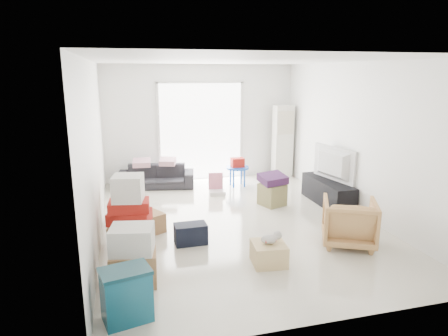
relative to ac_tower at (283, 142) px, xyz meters
name	(u,v)px	position (x,y,z in m)	size (l,w,h in m)	color
room_shell	(237,145)	(-1.95, -2.65, 0.48)	(4.98, 6.48, 3.18)	beige
sliding_door	(201,127)	(-1.95, 0.33, 0.37)	(2.10, 0.04, 2.33)	white
ac_tower	(283,142)	(0.00, 0.00, 0.00)	(0.45, 0.30, 1.75)	beige
tv_console	(328,192)	(0.05, -2.19, -0.64)	(0.43, 1.43, 0.48)	black
television	(329,177)	(0.05, -2.19, -0.32)	(1.13, 0.65, 0.15)	black
sofa	(156,173)	(-3.09, -0.15, -0.55)	(1.68, 0.49, 0.66)	#242328
pillow_left	(141,156)	(-3.39, -0.16, -0.15)	(0.41, 0.33, 0.13)	#C08C9D
pillow_right	(168,156)	(-2.82, -0.18, -0.16)	(0.33, 0.26, 0.11)	#C08C9D
armchair	(349,220)	(-0.59, -3.97, -0.49)	(0.75, 0.70, 0.77)	tan
storage_bins	(126,295)	(-3.85, -5.07, -0.59)	(0.56, 0.45, 0.58)	navy
box_stack_a	(133,256)	(-3.75, -4.31, -0.53)	(0.59, 0.51, 0.73)	#8D5C3F
box_stack_b	(130,217)	(-3.75, -3.27, -0.40)	(0.68, 0.66, 1.10)	#8D5C3F
box_stack_c	(130,201)	(-3.72, -2.18, -0.50)	(0.57, 0.50, 0.78)	#8D5C3F
loose_box	(150,223)	(-3.43, -2.75, -0.72)	(0.38, 0.38, 0.32)	#8D5C3F
duffel_bag	(191,234)	(-2.87, -3.35, -0.72)	(0.48, 0.29, 0.31)	black
ottoman	(272,194)	(-1.03, -1.98, -0.66)	(0.42, 0.42, 0.42)	#958B56
blanket	(273,181)	(-1.03, -1.98, -0.38)	(0.46, 0.46, 0.14)	#3C1B45
kids_table	(237,166)	(-1.30, -0.53, -0.42)	(0.52, 0.52, 0.64)	blue
toy_walker	(217,188)	(-1.90, -0.99, -0.75)	(0.36, 0.33, 0.44)	silver
wood_crate	(269,253)	(-1.97, -4.26, -0.73)	(0.44, 0.44, 0.29)	tan
plush_bunny	(271,238)	(-1.94, -4.25, -0.51)	(0.31, 0.17, 0.15)	#B2ADA8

